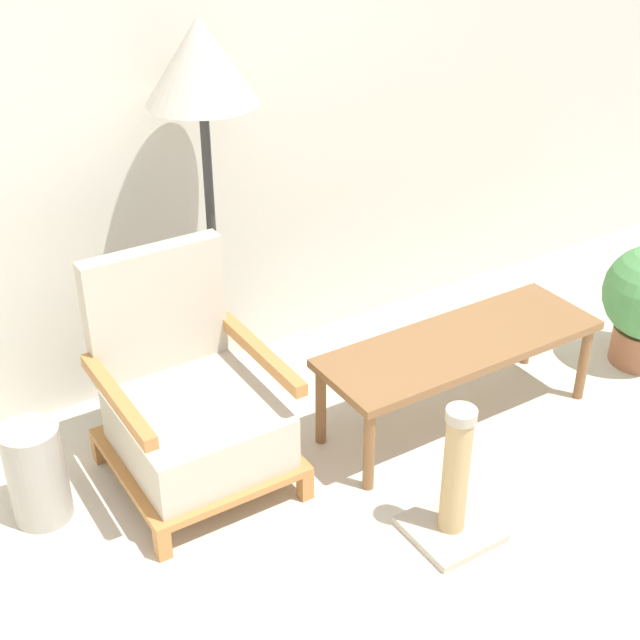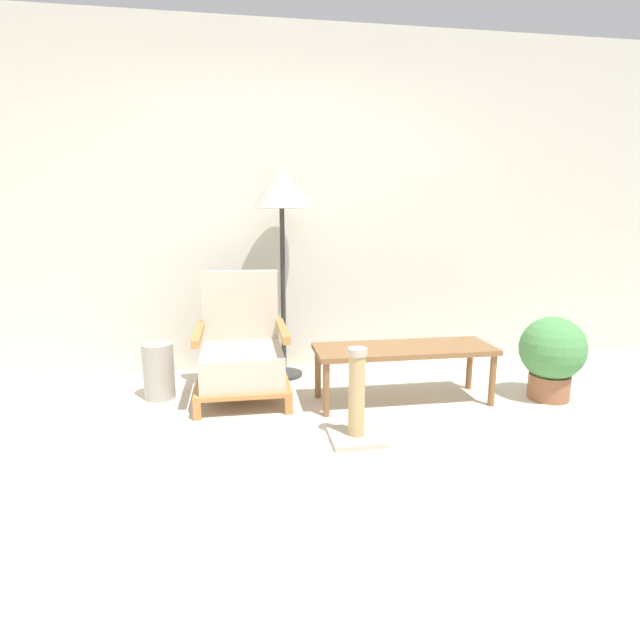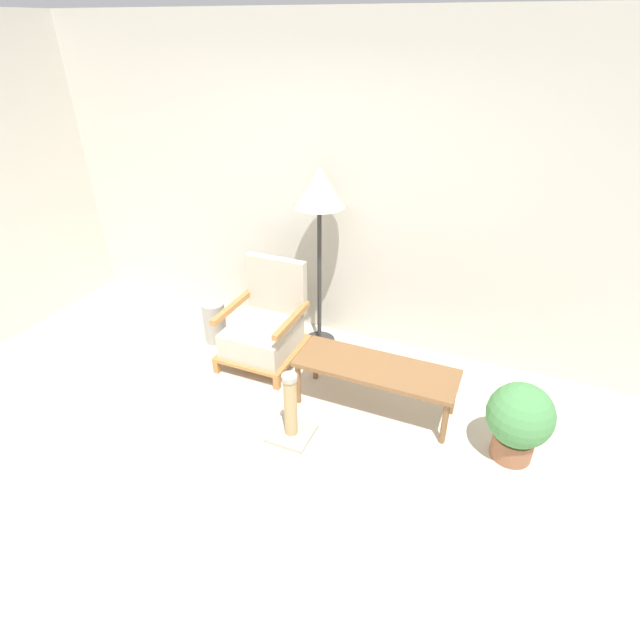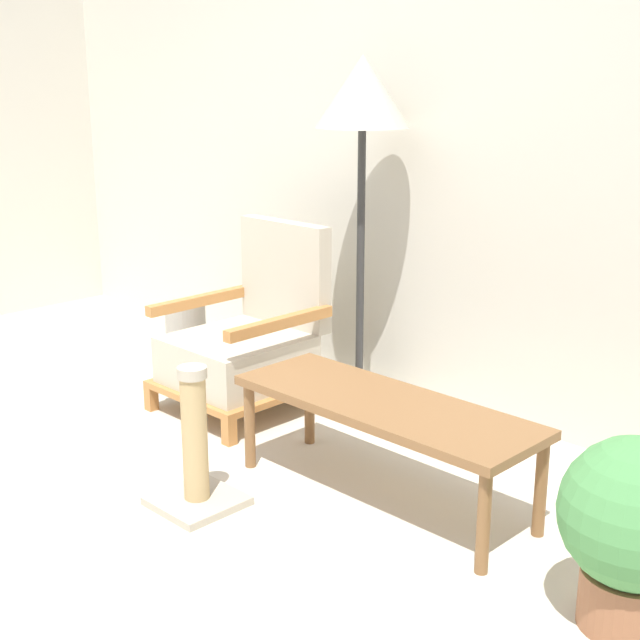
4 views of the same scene
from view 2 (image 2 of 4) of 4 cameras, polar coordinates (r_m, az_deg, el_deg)
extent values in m
plane|color=beige|center=(2.42, 2.14, -19.67)|extent=(14.00, 14.00, 0.00)
cube|color=beige|center=(4.14, -3.60, 13.10)|extent=(8.00, 0.06, 2.70)
cube|color=#B2753D|center=(3.28, -13.85, -10.01)|extent=(0.05, 0.05, 0.12)
cube|color=#B2753D|center=(3.28, -3.60, -9.67)|extent=(0.05, 0.05, 0.12)
cube|color=#B2753D|center=(3.87, -13.16, -6.58)|extent=(0.05, 0.05, 0.12)
cube|color=#B2753D|center=(3.87, -4.53, -6.29)|extent=(0.05, 0.05, 0.12)
cube|color=#B2753D|center=(3.54, -8.82, -6.92)|extent=(0.63, 0.67, 0.03)
cube|color=#BCB29E|center=(3.48, -8.89, -5.10)|extent=(0.55, 0.57, 0.22)
cube|color=#BCB29E|center=(3.70, -9.11, 1.69)|extent=(0.55, 0.08, 0.51)
cube|color=#B2753D|center=(3.45, -13.73, -1.52)|extent=(0.05, 0.61, 0.05)
cube|color=#B2753D|center=(3.45, -4.29, -1.20)|extent=(0.05, 0.61, 0.05)
cylinder|color=#2D2D2D|center=(4.04, -4.09, -6.17)|extent=(0.29, 0.29, 0.03)
cylinder|color=#2D2D2D|center=(3.88, -4.23, 3.06)|extent=(0.04, 0.04, 1.29)
cone|color=#B2AD9E|center=(3.84, -4.42, 14.97)|extent=(0.43, 0.43, 0.32)
cube|color=brown|center=(3.43, 9.60, -3.29)|extent=(1.21, 0.42, 0.04)
cylinder|color=brown|center=(3.19, 0.71, -7.96)|extent=(0.04, 0.04, 0.36)
cylinder|color=brown|center=(3.56, 19.10, -6.52)|extent=(0.04, 0.04, 0.36)
cylinder|color=brown|center=(3.51, -0.25, -6.09)|extent=(0.04, 0.04, 0.36)
cylinder|color=brown|center=(3.85, 16.72, -4.99)|extent=(0.04, 0.04, 0.36)
cylinder|color=#9E998E|center=(3.68, -17.96, -5.57)|extent=(0.21, 0.21, 0.39)
cylinder|color=#935B3D|center=(3.87, 24.68, -6.91)|extent=(0.28, 0.28, 0.18)
sphere|color=#4C8E4C|center=(3.80, 25.04, -2.96)|extent=(0.44, 0.44, 0.44)
cube|color=#B2A893|center=(2.95, 4.14, -13.16)|extent=(0.30, 0.30, 0.03)
cylinder|color=tan|center=(2.86, 4.22, -8.59)|extent=(0.09, 0.09, 0.47)
cylinder|color=#B2A893|center=(2.78, 4.30, -3.64)|extent=(0.11, 0.11, 0.04)
camera|label=1|loc=(1.66, -70.07, 42.27)|focal=50.00mm
camera|label=3|loc=(2.30, 83.29, 37.04)|focal=28.00mm
camera|label=4|loc=(3.19, 67.91, 10.01)|focal=50.00mm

